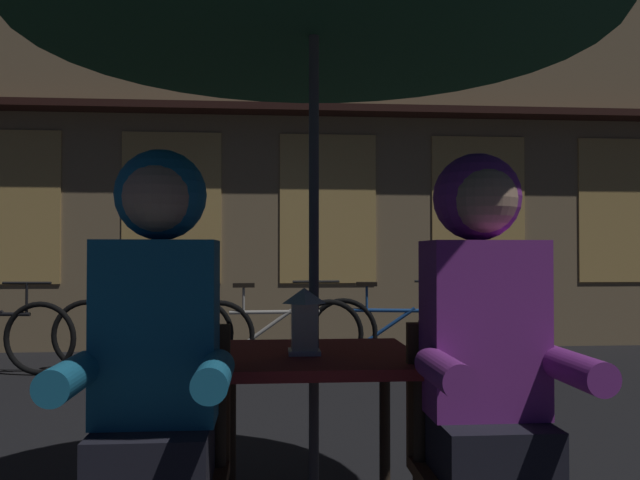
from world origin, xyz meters
name	(u,v)px	position (x,y,z in m)	size (l,w,h in m)	color
cafe_table	(314,381)	(0.00, 0.00, 0.64)	(0.72, 0.72, 0.74)	maroon
lantern	(304,319)	(-0.04, -0.03, 0.86)	(0.11, 0.11, 0.23)	white
chair_left	(159,460)	(-0.48, -0.37, 0.49)	(0.40, 0.40, 0.87)	#513823
chair_right	(480,452)	(0.48, -0.37, 0.49)	(0.40, 0.40, 0.87)	#513823
person_left_hooded	(156,340)	(-0.48, -0.43, 0.85)	(0.45, 0.56, 1.40)	black
person_right_hooded	(486,336)	(0.48, -0.43, 0.85)	(0.45, 0.56, 1.40)	black
shopfront_building	(326,86)	(0.52, 5.40, 3.09)	(10.00, 0.93, 6.20)	#937A56
bicycle_second	(143,332)	(-1.33, 3.93, 0.35)	(1.68, 0.08, 0.84)	black
bicycle_third	(274,333)	(-0.10, 3.76, 0.35)	(1.68, 0.12, 0.84)	black
bicycle_fourth	(396,331)	(1.06, 3.82, 0.35)	(1.66, 0.35, 0.84)	black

